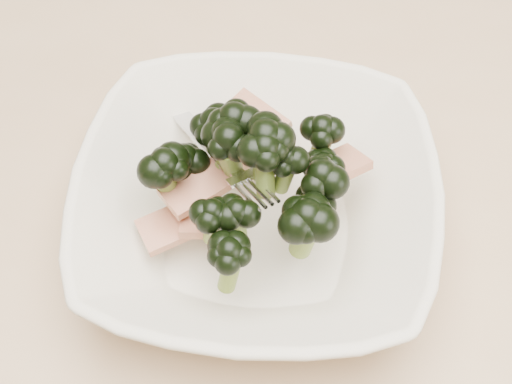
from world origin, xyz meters
TOP-DOWN VIEW (x-y plane):
  - dining_table at (0.00, 0.00)m, footprint 1.20×0.80m
  - broccoli_dish at (-0.06, 0.06)m, footprint 0.31×0.31m

SIDE VIEW (x-z plane):
  - dining_table at x=0.00m, z-range 0.28..1.03m
  - broccoli_dish at x=-0.06m, z-range 0.73..0.85m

